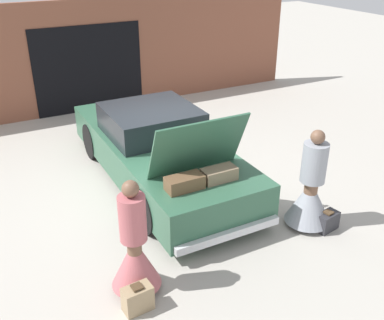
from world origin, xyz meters
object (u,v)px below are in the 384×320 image
person_left (135,253)px  person_right (310,193)px  suitcase_beside_right_person (327,221)px  suitcase_beside_left_person (138,299)px  car (158,150)px

person_left → person_right: bearing=94.9°
person_right → suitcase_beside_right_person: size_ratio=4.05×
person_left → person_right: (2.93, 0.10, 0.01)m
person_left → suitcase_beside_left_person: 0.55m
person_left → suitcase_beside_right_person: bearing=90.1°
suitcase_beside_left_person → person_right: bearing=8.7°
car → person_left: car is taller
car → person_right: 2.90m
car → person_left: bearing=-119.4°
person_left → suitcase_beside_right_person: 3.14m
suitcase_beside_left_person → suitcase_beside_right_person: 3.24m
car → person_right: (1.47, -2.50, -0.03)m
person_right → car: bearing=26.4°
car → suitcase_beside_right_person: size_ratio=12.37×
car → person_left: 2.98m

